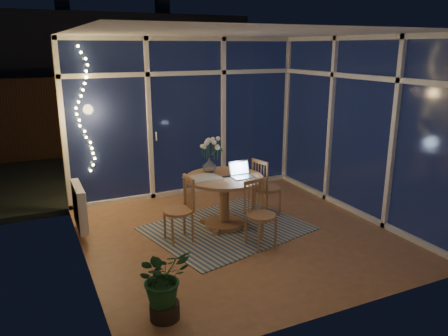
{
  "coord_description": "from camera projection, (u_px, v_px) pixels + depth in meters",
  "views": [
    {
      "loc": [
        -2.5,
        -4.84,
        2.44
      ],
      "look_at": [
        -0.12,
        0.25,
        0.88
      ],
      "focal_mm": 35.0,
      "sensor_mm": 36.0,
      "label": 1
    }
  ],
  "objects": [
    {
      "name": "bowl",
      "position": [
        235.0,
        168.0,
        6.31
      ],
      "size": [
        0.18,
        0.18,
        0.04
      ],
      "primitive_type": "imported",
      "rotation": [
        0.0,
        0.0,
        0.24
      ],
      "color": "white",
      "rests_on": "dining_table"
    },
    {
      "name": "neighbour_roof",
      "position": [
        119.0,
        55.0,
        12.85
      ],
      "size": [
        7.0,
        3.0,
        2.2
      ],
      "primitive_type": "cube",
      "color": "#2F3239",
      "rests_on": "ground"
    },
    {
      "name": "rug",
      "position": [
        227.0,
        228.0,
        6.06
      ],
      "size": [
        2.36,
        2.06,
        0.01
      ],
      "primitive_type": "cube",
      "rotation": [
        0.0,
        0.0,
        0.24
      ],
      "color": "#BBB298",
      "rests_on": "floor"
    },
    {
      "name": "chair_right",
      "position": [
        267.0,
        187.0,
        6.45
      ],
      "size": [
        0.5,
        0.5,
        0.89
      ],
      "primitive_type": "cube",
      "rotation": [
        0.0,
        0.0,
        1.83
      ],
      "color": "#AB714D",
      "rests_on": "floor"
    },
    {
      "name": "newspapers",
      "position": [
        203.0,
        178.0,
        5.87
      ],
      "size": [
        0.46,
        0.37,
        0.01
      ],
      "primitive_type": "cube",
      "rotation": [
        0.0,
        0.0,
        0.11
      ],
      "color": "#BCB8B3",
      "rests_on": "dining_table"
    },
    {
      "name": "garden_patio",
      "position": [
        164.0,
        155.0,
        10.48
      ],
      "size": [
        12.0,
        6.0,
        0.1
      ],
      "primitive_type": "cube",
      "color": "black",
      "rests_on": "ground"
    },
    {
      "name": "chair_left",
      "position": [
        178.0,
        210.0,
        5.57
      ],
      "size": [
        0.42,
        0.42,
        0.87
      ],
      "primitive_type": "cube",
      "rotation": [
        0.0,
        0.0,
        -1.52
      ],
      "color": "#AB714D",
      "rests_on": "floor"
    },
    {
      "name": "wall_back",
      "position": [
        186.0,
        117.0,
        7.29
      ],
      "size": [
        4.0,
        0.04,
        2.6
      ],
      "primitive_type": "cube",
      "color": "beige",
      "rests_on": "floor"
    },
    {
      "name": "wall_right",
      "position": [
        363.0,
        128.0,
        6.36
      ],
      "size": [
        0.04,
        4.0,
        2.6
      ],
      "primitive_type": "cube",
      "color": "beige",
      "rests_on": "floor"
    },
    {
      "name": "wall_front",
      "position": [
        346.0,
        182.0,
        3.8
      ],
      "size": [
        4.0,
        0.04,
        2.6
      ],
      "primitive_type": "cube",
      "color": "beige",
      "rests_on": "floor"
    },
    {
      "name": "ceiling",
      "position": [
        242.0,
        33.0,
        5.2
      ],
      "size": [
        4.0,
        4.0,
        0.0
      ],
      "primitive_type": "plane",
      "color": "silver",
      "rests_on": "wall_back"
    },
    {
      "name": "fairy_lights",
      "position": [
        84.0,
        111.0,
        6.46
      ],
      "size": [
        0.24,
        0.1,
        1.85
      ],
      "primitive_type": null,
      "color": "#FFD666",
      "rests_on": "window_wall_back"
    },
    {
      "name": "radiator",
      "position": [
        79.0,
        206.0,
        5.78
      ],
      "size": [
        0.1,
        0.7,
        0.58
      ],
      "primitive_type": "cube",
      "color": "white",
      "rests_on": "wall_left"
    },
    {
      "name": "window_wall_back",
      "position": [
        187.0,
        118.0,
        7.26
      ],
      "size": [
        4.0,
        0.1,
        2.6
      ],
      "primitive_type": "cube",
      "color": "white",
      "rests_on": "floor"
    },
    {
      "name": "potted_plant",
      "position": [
        164.0,
        282.0,
        3.96
      ],
      "size": [
        0.61,
        0.55,
        0.76
      ],
      "primitive_type": "imported",
      "rotation": [
        0.0,
        0.0,
        0.17
      ],
      "color": "#194823",
      "rests_on": "floor"
    },
    {
      "name": "garden_shrubs",
      "position": [
        123.0,
        154.0,
        8.42
      ],
      "size": [
        0.9,
        0.9,
        0.9
      ],
      "primitive_type": "sphere",
      "color": "black",
      "rests_on": "ground"
    },
    {
      "name": "chair_front",
      "position": [
        261.0,
        214.0,
        5.45
      ],
      "size": [
        0.45,
        0.45,
        0.85
      ],
      "primitive_type": "cube",
      "rotation": [
        0.0,
        0.0,
        0.15
      ],
      "color": "#AB714D",
      "rests_on": "floor"
    },
    {
      "name": "flower_vase",
      "position": [
        209.0,
        165.0,
        6.15
      ],
      "size": [
        0.24,
        0.24,
        0.21
      ],
      "primitive_type": "imported",
      "rotation": [
        0.0,
        0.0,
        0.24
      ],
      "color": "white",
      "rests_on": "dining_table"
    },
    {
      "name": "window_wall_right",
      "position": [
        361.0,
        128.0,
        6.35
      ],
      "size": [
        0.1,
        4.0,
        2.6
      ],
      "primitive_type": "cube",
      "color": "white",
      "rests_on": "floor"
    },
    {
      "name": "phone",
      "position": [
        226.0,
        177.0,
        5.94
      ],
      "size": [
        0.11,
        0.06,
        0.01
      ],
      "primitive_type": "cube",
      "rotation": [
        0.0,
        0.0,
        -0.12
      ],
      "color": "black",
      "rests_on": "dining_table"
    },
    {
      "name": "dining_table",
      "position": [
        224.0,
        202.0,
        6.05
      ],
      "size": [
        1.29,
        1.29,
        0.73
      ],
      "primitive_type": "cylinder",
      "rotation": [
        0.0,
        0.0,
        0.24
      ],
      "color": "#AB714D",
      "rests_on": "floor"
    },
    {
      "name": "floor",
      "position": [
        240.0,
        234.0,
        5.9
      ],
      "size": [
        4.0,
        4.0,
        0.0
      ],
      "primitive_type": "plane",
      "color": "olive",
      "rests_on": "ground"
    },
    {
      "name": "laptop",
      "position": [
        243.0,
        169.0,
        5.9
      ],
      "size": [
        0.31,
        0.27,
        0.22
      ],
      "primitive_type": null,
      "rotation": [
        0.0,
        0.0,
        0.03
      ],
      "color": "silver",
      "rests_on": "dining_table"
    },
    {
      "name": "garden_fence",
      "position": [
        136.0,
        113.0,
        10.46
      ],
      "size": [
        11.0,
        0.08,
        1.8
      ],
      "primitive_type": "cube",
      "color": "#3B2215",
      "rests_on": "ground"
    },
    {
      "name": "wall_left",
      "position": [
        77.0,
        156.0,
        4.73
      ],
      "size": [
        0.04,
        4.0,
        2.6
      ],
      "primitive_type": "cube",
      "color": "beige",
      "rests_on": "floor"
    }
  ]
}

